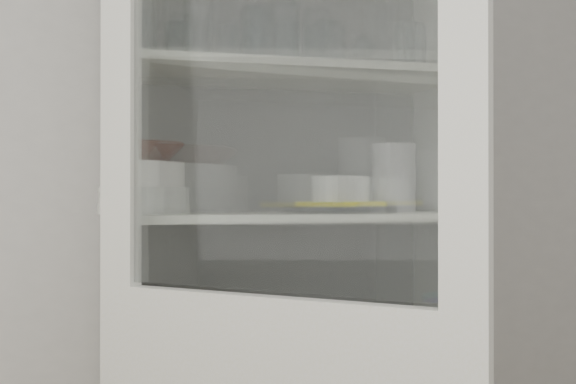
{
  "coord_description": "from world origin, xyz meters",
  "views": [
    {
      "loc": [
        -0.29,
        -0.71,
        1.31
      ],
      "look_at": [
        0.2,
        1.27,
        1.32
      ],
      "focal_mm": 45.0,
      "sensor_mm": 36.0,
      "label": 1
    }
  ],
  "objects": [
    {
      "name": "tumbler_3",
      "position": [
        0.15,
        1.12,
        1.74
      ],
      "size": [
        0.09,
        0.09,
        0.15
      ],
      "primitive_type": "cylinder",
      "rotation": [
        0.0,
        0.0,
        -0.23
      ],
      "color": "silver",
      "rests_on": "shelf_glass"
    },
    {
      "name": "tumbler_5",
      "position": [
        0.54,
        1.15,
        1.72
      ],
      "size": [
        0.08,
        0.08,
        0.13
      ],
      "primitive_type": "cylinder",
      "rotation": [
        0.0,
        0.0,
        0.24
      ],
      "color": "silver",
      "rests_on": "shelf_glass"
    },
    {
      "name": "white_canister",
      "position": [
        -0.18,
        1.3,
        0.93
      ],
      "size": [
        0.13,
        0.13,
        0.14
      ],
      "primitive_type": "cylinder",
      "rotation": [
        0.0,
        0.0,
        0.1
      ],
      "color": "silver",
      "rests_on": "shelf_mugs"
    },
    {
      "name": "tumbler_0",
      "position": [
        -0.21,
        1.12,
        1.73
      ],
      "size": [
        0.08,
        0.08,
        0.13
      ],
      "primitive_type": "cylinder",
      "rotation": [
        0.0,
        0.0,
        0.23
      ],
      "color": "silver",
      "rests_on": "shelf_glass"
    },
    {
      "name": "grey_bowl_stack",
      "position": [
        0.52,
        1.27,
        1.36
      ],
      "size": [
        0.13,
        0.13,
        0.2
      ],
      "primitive_type": "cylinder",
      "color": "silver",
      "rests_on": "shelf_plates"
    },
    {
      "name": "glass_platter",
      "position": [
        0.34,
        1.24,
        1.27
      ],
      "size": [
        0.4,
        0.4,
        0.02
      ],
      "primitive_type": "cylinder",
      "rotation": [
        0.0,
        0.0,
        -0.29
      ],
      "color": "silver",
      "rests_on": "shelf_plates"
    },
    {
      "name": "mug_teal",
      "position": [
        0.55,
        1.31,
        0.91
      ],
      "size": [
        0.14,
        0.14,
        0.1
      ],
      "primitive_type": "imported",
      "rotation": [
        0.0,
        0.0,
        -0.28
      ],
      "color": "teal",
      "rests_on": "shelf_mugs"
    },
    {
      "name": "goblet_2",
      "position": [
        0.33,
        1.39,
        1.75
      ],
      "size": [
        0.08,
        0.08,
        0.17
      ],
      "primitive_type": null,
      "color": "silver",
      "rests_on": "shelf_glass"
    },
    {
      "name": "terracotta_bowl",
      "position": [
        -0.2,
        1.24,
        1.42
      ],
      "size": [
        0.22,
        0.22,
        0.05
      ],
      "primitive_type": "imported",
      "rotation": [
        0.0,
        0.0,
        -0.03
      ],
      "color": "#451E14",
      "rests_on": "cream_bowl"
    },
    {
      "name": "mug_white",
      "position": [
        0.39,
        1.13,
        0.91
      ],
      "size": [
        0.11,
        0.11,
        0.09
      ],
      "primitive_type": "imported",
      "rotation": [
        0.0,
        0.0,
        -0.17
      ],
      "color": "silver",
      "rests_on": "shelf_mugs"
    },
    {
      "name": "white_ramekin",
      "position": [
        0.34,
        1.24,
        1.33
      ],
      "size": [
        0.2,
        0.2,
        0.07
      ],
      "primitive_type": "cylinder",
      "rotation": [
        0.0,
        0.0,
        0.21
      ],
      "color": "silver",
      "rests_on": "yellow_trivet"
    },
    {
      "name": "goblet_1",
      "position": [
        0.13,
        1.37,
        1.75
      ],
      "size": [
        0.08,
        0.08,
        0.17
      ],
      "primitive_type": null,
      "color": "silver",
      "rests_on": "shelf_glass"
    },
    {
      "name": "teal_jar",
      "position": [
        0.12,
        1.29,
        0.91
      ],
      "size": [
        0.08,
        0.08,
        0.1
      ],
      "color": "teal",
      "rests_on": "shelf_mugs"
    },
    {
      "name": "goblet_3",
      "position": [
        0.47,
        1.39,
        1.74
      ],
      "size": [
        0.07,
        0.07,
        0.15
      ],
      "primitive_type": null,
      "color": "silver",
      "rests_on": "shelf_glass"
    },
    {
      "name": "tumbler_8",
      "position": [
        0.03,
        1.29,
        1.72
      ],
      "size": [
        0.08,
        0.08,
        0.13
      ],
      "primitive_type": "cylinder",
      "rotation": [
        0.0,
        0.0,
        -0.36
      ],
      "color": "silver",
      "rests_on": "shelf_glass"
    },
    {
      "name": "pantry_cabinet",
      "position": [
        0.2,
        1.34,
        0.94
      ],
      "size": [
        1.0,
        0.45,
        2.1
      ],
      "color": "silver",
      "rests_on": "floor"
    },
    {
      "name": "wall_back",
      "position": [
        0.0,
        1.5,
        1.3
      ],
      "size": [
        3.6,
        0.02,
        2.6
      ],
      "primitive_type": "cube",
      "color": "beige",
      "rests_on": "ground"
    },
    {
      "name": "measuring_cups",
      "position": [
        0.04,
        1.2,
        0.88
      ],
      "size": [
        0.11,
        0.11,
        0.04
      ],
      "primitive_type": "cylinder",
      "color": "silver",
      "rests_on": "shelf_mugs"
    },
    {
      "name": "tumbler_10",
      "position": [
        0.2,
        1.27,
        1.73
      ],
      "size": [
        0.09,
        0.09,
        0.14
      ],
      "primitive_type": "cylinder",
      "rotation": [
        0.0,
        0.0,
        -0.4
      ],
      "color": "silver",
      "rests_on": "shelf_glass"
    },
    {
      "name": "tumbler_11",
      "position": [
        0.34,
        1.29,
        1.74
      ],
      "size": [
        0.08,
        0.08,
        0.15
      ],
      "primitive_type": "cylinder",
      "rotation": [
        0.0,
        0.0,
        -0.06
      ],
      "color": "silver",
      "rests_on": "shelf_glass"
    },
    {
      "name": "tumbler_4",
      "position": [
        0.24,
        1.14,
        1.73
      ],
      "size": [
        0.09,
        0.09,
        0.14
      ],
      "primitive_type": "cylinder",
      "rotation": [
        0.0,
        0.0,
        0.28
      ],
      "color": "silver",
      "rests_on": "shelf_glass"
    },
    {
      "name": "mug_blue",
      "position": [
        0.52,
        1.2,
        0.91
      ],
      "size": [
        0.15,
        0.15,
        0.1
      ],
      "primitive_type": "imported",
      "rotation": [
        0.0,
        0.0,
        0.2
      ],
      "color": "#1F1993",
      "rests_on": "shelf_mugs"
    },
    {
      "name": "tumbler_7",
      "position": [
        -0.11,
        1.29,
        1.72
      ],
      "size": [
        0.08,
        0.08,
        0.12
      ],
      "primitive_type": "cylinder",
      "rotation": [
        0.0,
        0.0,
        0.37
      ],
      "color": "silver",
      "rests_on": "shelf_glass"
    },
    {
      "name": "goblet_0",
      "position": [
        -0.08,
        1.35,
        1.74
      ],
      "size": [
        0.07,
        0.07,
        0.16
      ],
      "primitive_type": null,
      "color": "silver",
      "rests_on": "shelf_glass"
    },
    {
      "name": "plate_stack_back",
      "position": [
        -0.18,
        1.39,
        1.32
      ],
      "size": [
        0.19,
        0.19,
        0.11
      ],
      "primitive_type": "cylinder",
      "color": "silver",
      "rests_on": "shelf_plates"
    },
    {
      "name": "yellow_trivet",
      "position": [
        0.34,
        1.24,
        1.29
      ],
      "size": [
        0.23,
        0.23,
        0.01
      ],
      "primitive_type": "cube",
      "rotation": [
        0.0,
        0.0,
        0.32
      ],
      "color": "yellow",
      "rests_on": "glass_platter"
    },
    {
      "name": "cream_bowl",
      "position": [
        -0.2,
        1.24,
        1.36
      ],
      "size": [
        0.22,
        0.22,
        0.07
      ],
      "primitive_type": "cylinder",
      "rotation": [
        0.0,
        0.0,
        0.03
      ],
      "color": "white",
      "rests_on": "plate_stack_front"
    },
    {
      "name": "tumbler_2",
      "position": [
        0.09,
        1.12,
        1.73
      ],
      "size": [
        0.08,
        0.08,
        0.14
      ],
      "primitive_type": "cylinder",
      "rotation": [
        0.0,
        0.0,
        -0.19
      ],
      "color": "silver",
      "rests_on": "shelf_glass"
    },
    {
      "name": "tumbler_9",
      "position": [
        0.1,
        1.24,
        1.74
      ],
      "size": [
        0.09,
        0.09,
        0.16
      ],
      "primitive_type": "cylinder",
      "rotation": [
        0.0,
        0.0,
        0.15
      ],
      "color": "silver",
      "rests_on": "shelf_glass"
    },
    {
      "name": "tumbler_6",
      "position": [
        0.51,
        1.16,
        1.73
      ],
      "size": [
        0.08,
        0.08,
        0.13
      ],
      "primitive_type": "cylinder",
      "rotation": [
        0.0,
        0.0,
        0.26
      ],
      "color": "silver",
      "rests_on": "shelf_glass"
    },
    {
      "name": "tumbler_1",
      "position": [
        -0.07,
        1.15,
        1.74
      ],
      "size": [
        0.08,
        0.08,
        0.15
      ],
      "primitive_type": "cylinder",
      "rotation": [
        0.0,
        0.0,
        0.12
      ],
      "color": "silver",
      "rests_on": "shelf_glass"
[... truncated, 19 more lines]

